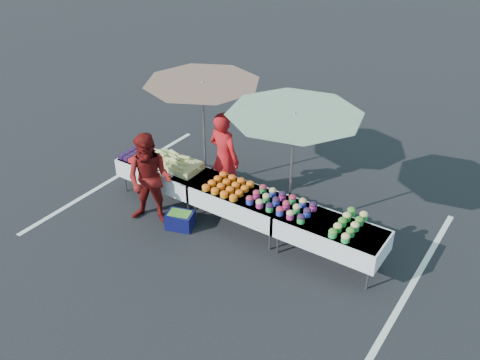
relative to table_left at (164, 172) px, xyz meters
The scene contains 17 objects.
ground 1.89m from the table_left, ahead, with size 80.00×80.00×0.00m, color black.
stripe_left 1.52m from the table_left, behind, with size 0.10×5.00×0.00m, color silver.
stripe_right 5.03m from the table_left, ahead, with size 0.10×5.00×0.00m, color silver.
table_left is the anchor object (origin of this frame).
table_center 1.80m from the table_left, ahead, with size 1.86×0.81×0.75m.
table_right 3.60m from the table_left, ahead, with size 1.86×0.81×0.75m.
berry_punnets 0.74m from the table_left, behind, with size 0.40×0.54×0.08m.
corn_pile 0.35m from the table_left, 10.64° to the left, with size 1.16×0.57×0.26m.
plastic_bags 0.47m from the table_left, 45.00° to the right, with size 0.30×0.25×0.05m, color white.
carrot_bowls 1.57m from the table_left, ahead, with size 0.75×0.69×0.11m.
potato_cups 2.66m from the table_left, ahead, with size 1.14×0.58×0.16m.
bean_baskets 3.87m from the table_left, ahead, with size 0.36×0.86×0.15m.
vendor 1.26m from the table_left, 27.27° to the left, with size 0.70×0.46×1.92m, color #B41419.
customer 0.88m from the table_left, 66.23° to the right, with size 0.87×0.68×1.78m, color maroon.
umbrella_left 1.75m from the table_left, 62.83° to the left, with size 2.41×2.41×2.30m.
umbrella_right 3.05m from the table_left, ahead, with size 2.66×2.66×2.35m.
storage_bin 1.19m from the table_left, 35.79° to the right, with size 0.57×0.49×0.32m.
Camera 1 is at (4.50, -6.72, 5.90)m, focal length 40.00 mm.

